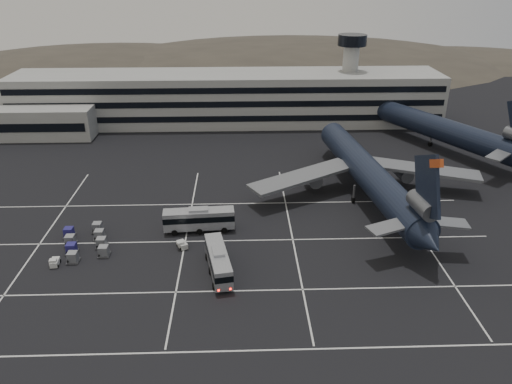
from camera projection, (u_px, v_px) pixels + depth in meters
ground at (220, 254)px, 79.65m from camera, size 260.00×260.00×0.00m
lane_markings at (227, 251)px, 80.33m from camera, size 90.00×55.62×0.01m
terminal at (217, 99)px, 141.11m from camera, size 125.00×26.00×24.00m
hills at (270, 86)px, 239.35m from camera, size 352.00×180.00×44.00m
trijet_main at (369, 174)px, 95.99m from camera, size 47.16×57.68×18.08m
trijet_far at (436, 126)px, 122.75m from camera, size 33.65×53.36×18.08m
bus_near at (218, 260)px, 73.88m from camera, size 4.68×11.73×4.04m
bus_far at (199, 218)px, 85.51m from camera, size 12.30×3.78×4.28m
tug_a at (55, 262)px, 76.30m from camera, size 1.43×2.19×1.34m
tug_b at (182, 245)px, 81.00m from camera, size 2.16×2.50×1.39m
uld_cluster at (86, 242)px, 81.44m from camera, size 9.67×12.01×1.72m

